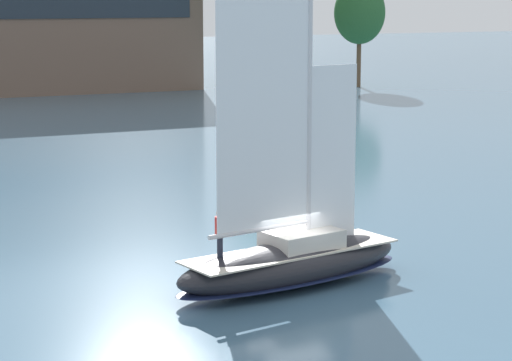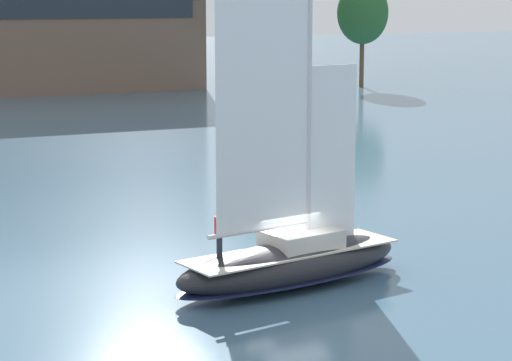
# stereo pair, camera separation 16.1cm
# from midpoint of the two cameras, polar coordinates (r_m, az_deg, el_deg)

# --- Properties ---
(ground_plane) EXTENTS (400.00, 400.00, 0.00)m
(ground_plane) POSITION_cam_midpoint_polar(r_m,az_deg,el_deg) (35.25, 2.13, -6.01)
(ground_plane) COLOR #42667F
(waterfront_building) EXTENTS (32.40, 17.95, 17.16)m
(waterfront_building) POSITION_cam_midpoint_polar(r_m,az_deg,el_deg) (111.23, -12.05, 9.59)
(waterfront_building) COLOR brown
(waterfront_building) RESTS_ON ground
(tree_shore_center) EXTENTS (5.64, 5.64, 11.60)m
(tree_shore_center) POSITION_cam_midpoint_polar(r_m,az_deg,el_deg) (111.57, 6.16, 9.50)
(tree_shore_center) COLOR brown
(tree_shore_center) RESTS_ON ground
(sailboat_main) EXTENTS (9.69, 4.42, 12.86)m
(sailboat_main) POSITION_cam_midpoint_polar(r_m,az_deg,el_deg) (34.98, 2.15, -4.39)
(sailboat_main) COLOR #232328
(sailboat_main) RESTS_ON ground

